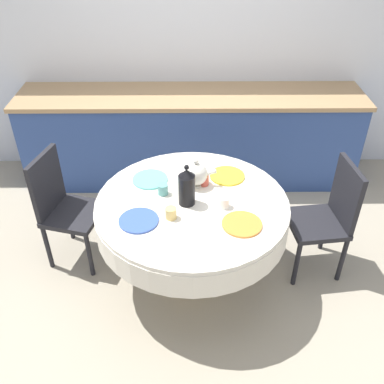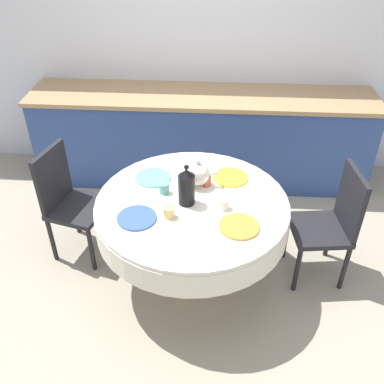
# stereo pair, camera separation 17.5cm
# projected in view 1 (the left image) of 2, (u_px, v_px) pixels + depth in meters

# --- Properties ---
(ground_plane) EXTENTS (12.00, 12.00, 0.00)m
(ground_plane) POSITION_uv_depth(u_px,v_px,m) (192.00, 276.00, 3.34)
(ground_plane) COLOR #9E937F
(wall_back) EXTENTS (7.00, 0.05, 2.60)m
(wall_back) POSITION_uv_depth(u_px,v_px,m) (190.00, 40.00, 4.00)
(wall_back) COLOR silver
(wall_back) RESTS_ON ground_plane
(kitchen_counter) EXTENTS (3.24, 0.64, 0.91)m
(kitchen_counter) POSITION_uv_depth(u_px,v_px,m) (191.00, 137.00, 4.22)
(kitchen_counter) COLOR #2D4784
(kitchen_counter) RESTS_ON ground_plane
(dining_table) EXTENTS (1.34, 1.34, 0.73)m
(dining_table) POSITION_uv_depth(u_px,v_px,m) (192.00, 215.00, 2.99)
(dining_table) COLOR tan
(dining_table) RESTS_ON ground_plane
(chair_left) EXTENTS (0.45, 0.45, 0.92)m
(chair_left) POSITION_uv_depth(u_px,v_px,m) (328.00, 215.00, 3.15)
(chair_left) COLOR black
(chair_left) RESTS_ON ground_plane
(chair_right) EXTENTS (0.49, 0.49, 0.92)m
(chair_right) POSITION_uv_depth(u_px,v_px,m) (63.00, 204.00, 3.25)
(chair_right) COLOR black
(chair_right) RESTS_ON ground_plane
(plate_near_left) EXTENTS (0.26, 0.26, 0.01)m
(plate_near_left) POSITION_uv_depth(u_px,v_px,m) (139.00, 220.00, 2.74)
(plate_near_left) COLOR #3856AD
(plate_near_left) RESTS_ON dining_table
(cup_near_left) EXTENTS (0.07, 0.07, 0.08)m
(cup_near_left) POSITION_uv_depth(u_px,v_px,m) (171.00, 213.00, 2.75)
(cup_near_left) COLOR #DBB766
(cup_near_left) RESTS_ON dining_table
(plate_near_right) EXTENTS (0.26, 0.26, 0.01)m
(plate_near_right) POSITION_uv_depth(u_px,v_px,m) (242.00, 224.00, 2.71)
(plate_near_right) COLOR orange
(plate_near_right) RESTS_ON dining_table
(cup_near_right) EXTENTS (0.07, 0.07, 0.08)m
(cup_near_right) POSITION_uv_depth(u_px,v_px,m) (224.00, 202.00, 2.84)
(cup_near_right) COLOR white
(cup_near_right) RESTS_ON dining_table
(plate_far_left) EXTENTS (0.26, 0.26, 0.01)m
(plate_far_left) POSITION_uv_depth(u_px,v_px,m) (150.00, 179.00, 3.12)
(plate_far_left) COLOR #60BCB7
(plate_far_left) RESTS_ON dining_table
(cup_far_left) EXTENTS (0.07, 0.07, 0.08)m
(cup_far_left) POSITION_uv_depth(u_px,v_px,m) (163.00, 189.00, 2.97)
(cup_far_left) COLOR #5BA39E
(cup_far_left) RESTS_ON dining_table
(plate_far_right) EXTENTS (0.26, 0.26, 0.01)m
(plate_far_right) POSITION_uv_depth(u_px,v_px,m) (227.00, 176.00, 3.16)
(plate_far_right) COLOR yellow
(plate_far_right) RESTS_ON dining_table
(cup_far_right) EXTENTS (0.07, 0.07, 0.08)m
(cup_far_right) POSITION_uv_depth(u_px,v_px,m) (204.00, 180.00, 3.06)
(cup_far_right) COLOR #CC4C3D
(cup_far_right) RESTS_ON dining_table
(coffee_carafe) EXTENTS (0.11, 0.11, 0.30)m
(coffee_carafe) POSITION_uv_depth(u_px,v_px,m) (187.00, 187.00, 2.82)
(coffee_carafe) COLOR black
(coffee_carafe) RESTS_ON dining_table
(teapot) EXTENTS (0.23, 0.17, 0.22)m
(teapot) POSITION_uv_depth(u_px,v_px,m) (196.00, 174.00, 3.02)
(teapot) COLOR silver
(teapot) RESTS_ON dining_table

